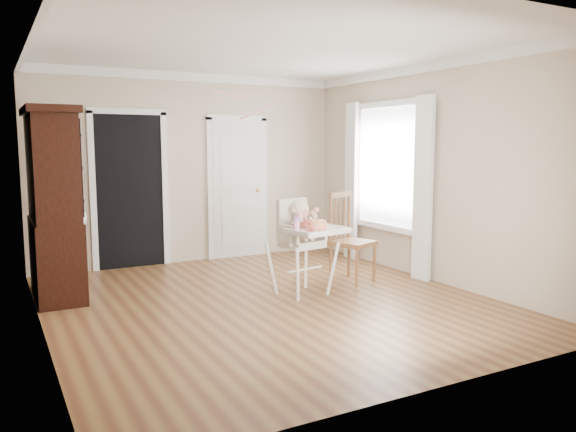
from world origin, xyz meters
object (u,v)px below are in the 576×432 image
sippy_cup (296,224)px  dining_chair (351,240)px  cake (317,226)px  china_cabinet (54,204)px  high_chair (302,235)px

sippy_cup → dining_chair: 1.19m
cake → china_cabinet: 2.91m
cake → sippy_cup: 0.23m
china_cabinet → dining_chair: bearing=-15.9°
sippy_cup → china_cabinet: size_ratio=0.09×
china_cabinet → dining_chair: china_cabinet is taller
sippy_cup → dining_chair: dining_chair is taller
sippy_cup → china_cabinet: china_cabinet is taller
cake → dining_chair: 1.05m
high_chair → cake: high_chair is taller
high_chair → sippy_cup: high_chair is taller
cake → dining_chair: (0.83, 0.57, -0.31)m
high_chair → china_cabinet: 2.76m
high_chair → cake: size_ratio=4.35×
china_cabinet → dining_chair: size_ratio=1.89×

